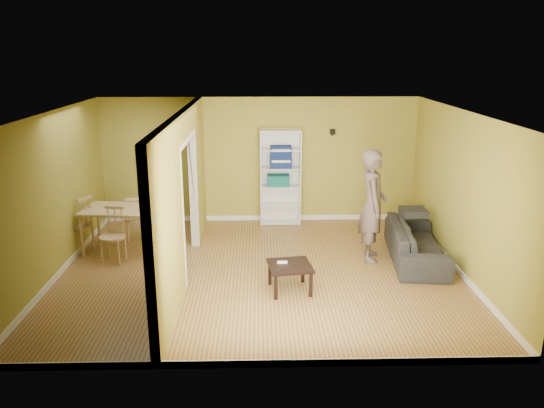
% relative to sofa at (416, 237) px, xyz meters
% --- Properties ---
extents(room_shell, '(6.50, 6.50, 6.50)m').
position_rel_sofa_xyz_m(room_shell, '(-2.70, -0.47, 0.89)').
color(room_shell, olive).
rests_on(room_shell, ground).
extents(partition, '(0.22, 5.50, 2.60)m').
position_rel_sofa_xyz_m(partition, '(-3.90, -0.47, 0.89)').
color(partition, '#AA9333').
rests_on(partition, ground).
extents(wall_speaker, '(0.10, 0.10, 0.10)m').
position_rel_sofa_xyz_m(wall_speaker, '(-1.20, 2.22, 1.49)').
color(wall_speaker, black).
rests_on(wall_speaker, room_shell).
extents(sofa, '(2.22, 1.15, 0.81)m').
position_rel_sofa_xyz_m(sofa, '(0.00, 0.00, 0.00)').
color(sofa, black).
rests_on(sofa, ground).
extents(person, '(0.90, 0.74, 2.27)m').
position_rel_sofa_xyz_m(person, '(-0.78, 0.04, 0.73)').
color(person, slate).
rests_on(person, ground).
extents(bookshelf, '(0.83, 0.36, 1.97)m').
position_rel_sofa_xyz_m(bookshelf, '(-2.27, 2.14, 0.58)').
color(bookshelf, white).
rests_on(bookshelf, ground).
extents(paper_box_teal, '(0.45, 0.29, 0.23)m').
position_rel_sofa_xyz_m(paper_box_teal, '(-2.31, 2.09, 0.51)').
color(paper_box_teal, '#11707A').
rests_on(paper_box_teal, bookshelf).
extents(paper_box_navy_b, '(0.44, 0.29, 0.23)m').
position_rel_sofa_xyz_m(paper_box_navy_b, '(-2.26, 2.09, 0.90)').
color(paper_box_navy_b, navy).
rests_on(paper_box_navy_b, bookshelf).
extents(paper_box_navy_c, '(0.43, 0.28, 0.22)m').
position_rel_sofa_xyz_m(paper_box_navy_c, '(-2.26, 2.09, 1.11)').
color(paper_box_navy_c, navy).
rests_on(paper_box_navy_c, bookshelf).
extents(coffee_table, '(0.63, 0.63, 0.42)m').
position_rel_sofa_xyz_m(coffee_table, '(-2.25, -1.19, -0.05)').
color(coffee_table, black).
rests_on(coffee_table, ground).
extents(game_controller, '(0.15, 0.04, 0.03)m').
position_rel_sofa_xyz_m(game_controller, '(-2.37, -1.13, 0.03)').
color(game_controller, white).
rests_on(game_controller, coffee_table).
extents(dining_table, '(1.28, 0.85, 0.80)m').
position_rel_sofa_xyz_m(dining_table, '(-5.19, 0.55, 0.31)').
color(dining_table, tan).
rests_on(dining_table, ground).
extents(chair_left, '(0.61, 0.61, 1.03)m').
position_rel_sofa_xyz_m(chair_left, '(-5.95, 0.54, 0.11)').
color(chair_left, tan).
rests_on(chair_left, ground).
extents(chair_near, '(0.50, 0.50, 0.95)m').
position_rel_sofa_xyz_m(chair_near, '(-5.21, 0.02, 0.07)').
color(chair_near, tan).
rests_on(chair_near, ground).
extents(chair_far, '(0.50, 0.50, 0.88)m').
position_rel_sofa_xyz_m(chair_far, '(-5.08, 1.13, 0.03)').
color(chair_far, tan).
rests_on(chair_far, ground).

